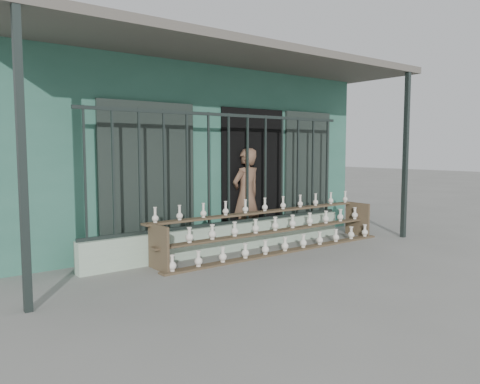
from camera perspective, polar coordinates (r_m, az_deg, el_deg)
ground at (r=6.80m, az=5.22°, el=-9.05°), size 60.00×60.00×0.00m
workshop_building at (r=10.10m, az=-11.28°, el=4.86°), size 7.40×6.60×3.21m
parapet_wall at (r=7.73m, az=-1.37°, el=-5.57°), size 5.00×0.20×0.45m
security_fence at (r=7.59m, az=-1.38°, el=2.79°), size 5.00×0.04×1.80m
shelf_rack at (r=7.79m, az=4.32°, el=-4.49°), size 4.50×0.68×0.85m
elderly_woman at (r=8.32m, az=0.77°, el=-0.46°), size 0.66×0.48×1.69m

